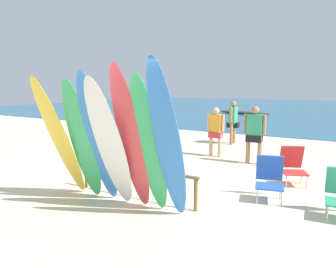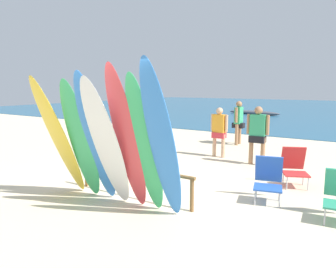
{
  "view_description": "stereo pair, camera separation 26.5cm",
  "coord_description": "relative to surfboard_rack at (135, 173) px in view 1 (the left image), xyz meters",
  "views": [
    {
      "loc": [
        3.52,
        -4.68,
        2.13
      ],
      "look_at": [
        0.0,
        1.25,
        1.09
      ],
      "focal_mm": 33.53,
      "sensor_mm": 36.0,
      "label": 1
    },
    {
      "loc": [
        3.75,
        -4.54,
        2.13
      ],
      "look_at": [
        0.0,
        1.25,
        1.09
      ],
      "focal_mm": 33.53,
      "sensor_mm": 36.0,
      "label": 2
    }
  ],
  "objects": [
    {
      "name": "beach_chair_blue",
      "position": [
        2.46,
        2.5,
        -0.05
      ],
      "size": [
        0.72,
        0.78,
        0.84
      ],
      "rotation": [
        0.0,
        0.0,
        0.42
      ],
      "color": "#B7B7BC",
      "rests_on": "ground"
    },
    {
      "name": "surfboard_yellow_0",
      "position": [
        -1.19,
        -0.74,
        0.68
      ],
      "size": [
        0.64,
        1.1,
        2.34
      ],
      "primitive_type": "ellipsoid",
      "rotation": [
        0.4,
        0.0,
        -0.09
      ],
      "color": "yellow",
      "rests_on": "ground"
    },
    {
      "name": "surfboard_white_3",
      "position": [
        0.02,
        -0.72,
        0.67
      ],
      "size": [
        0.61,
        1.02,
        2.31
      ],
      "primitive_type": "ellipsoid",
      "rotation": [
        0.39,
        0.0,
        0.04
      ],
      "color": "white",
      "rests_on": "ground"
    },
    {
      "name": "distant_boat",
      "position": [
        -3.77,
        19.19,
        -0.34
      ],
      "size": [
        4.2,
        1.27,
        0.33
      ],
      "color": "#4C515B",
      "rests_on": "ground"
    },
    {
      "name": "beachgoer_by_water",
      "position": [
        1.22,
        3.85,
        0.44
      ],
      "size": [
        0.61,
        0.26,
        1.61
      ],
      "rotation": [
        0.0,
        0.0,
        0.04
      ],
      "color": "#9E704C",
      "rests_on": "ground"
    },
    {
      "name": "surfboard_green_5",
      "position": [
        0.74,
        -0.57,
        0.69
      ],
      "size": [
        0.47,
        0.81,
        2.36
      ],
      "primitive_type": "ellipsoid",
      "rotation": [
        0.31,
        0.0,
        -0.0
      ],
      "color": "#38B266",
      "rests_on": "ground"
    },
    {
      "name": "ground",
      "position": [
        0.0,
        14.0,
        -0.49
      ],
      "size": [
        60.0,
        60.0,
        0.0
      ],
      "primitive_type": "plane",
      "color": "beige"
    },
    {
      "name": "surfboard_green_1",
      "position": [
        -0.7,
        -0.63,
        0.65
      ],
      "size": [
        0.61,
        0.83,
        2.28
      ],
      "primitive_type": "ellipsoid",
      "rotation": [
        0.31,
        0.0,
        0.09
      ],
      "color": "#38B266",
      "rests_on": "ground"
    },
    {
      "name": "beach_chair_red",
      "position": [
        2.24,
        1.26,
        -0.05
      ],
      "size": [
        0.64,
        0.74,
        0.84
      ],
      "rotation": [
        0.0,
        0.0,
        0.25
      ],
      "color": "#B7B7BC",
      "rests_on": "ground"
    },
    {
      "name": "surfboard_rack",
      "position": [
        0.0,
        0.0,
        0.0
      ],
      "size": [
        2.71,
        0.07,
        0.62
      ],
      "color": "brown",
      "rests_on": "ground"
    },
    {
      "name": "ocean_water",
      "position": [
        0.0,
        29.0,
        -0.48
      ],
      "size": [
        60.0,
        40.0,
        0.02
      ],
      "primitive_type": "cube",
      "color": "#235B7F",
      "rests_on": "ground"
    },
    {
      "name": "beachgoer_near_rack",
      "position": [
        -0.06,
        4.2,
        0.38
      ],
      "size": [
        0.57,
        0.24,
        1.51
      ],
      "rotation": [
        0.0,
        0.0,
        3.05
      ],
      "color": "tan",
      "rests_on": "ground"
    },
    {
      "name": "surfboard_red_4",
      "position": [
        0.39,
        -0.61,
        0.77
      ],
      "size": [
        0.49,
        0.85,
        2.52
      ],
      "primitive_type": "ellipsoid",
      "rotation": [
        0.31,
        0.0,
        -0.0
      ],
      "color": "#D13D42",
      "rests_on": "ground"
    },
    {
      "name": "beachgoer_photographing",
      "position": [
        -0.3,
        6.49,
        0.44
      ],
      "size": [
        0.42,
        0.61,
        1.61
      ],
      "rotation": [
        0.0,
        0.0,
        1.59
      ],
      "color": "#9E704C",
      "rests_on": "ground"
    },
    {
      "name": "surfboard_blue_2",
      "position": [
        -0.32,
        -0.62,
        0.72
      ],
      "size": [
        0.61,
        0.96,
        2.41
      ],
      "primitive_type": "ellipsoid",
      "rotation": [
        0.34,
        0.0,
        0.1
      ],
      "color": "#337AD1",
      "rests_on": "ground"
    },
    {
      "name": "surfboard_blue_6",
      "position": [
        1.14,
        -0.68,
        0.8
      ],
      "size": [
        0.48,
        0.98,
        2.56
      ],
      "primitive_type": "ellipsoid",
      "rotation": [
        0.34,
        0.0,
        0.02
      ],
      "color": "#337AD1",
      "rests_on": "ground"
    }
  ]
}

